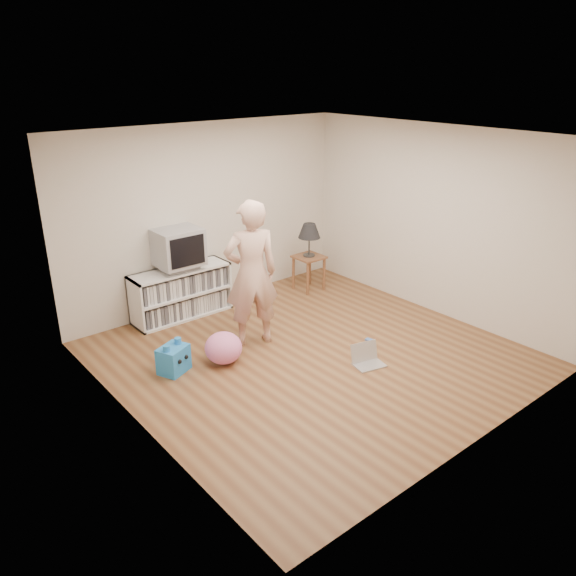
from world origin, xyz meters
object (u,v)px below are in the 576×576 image
(plush_pink, at_px, (223,348))
(table_lamp, at_px, (309,232))
(side_table, at_px, (309,264))
(plush_blue, at_px, (174,359))
(media_unit, at_px, (181,292))
(person, at_px, (251,274))
(crt_tv, at_px, (178,247))
(laptop, at_px, (367,358))
(dvd_deck, at_px, (179,267))

(plush_pink, bearing_deg, table_lamp, 25.53)
(plush_pink, bearing_deg, side_table, 25.53)
(plush_blue, bearing_deg, plush_pink, -41.39)
(media_unit, bearing_deg, table_lamp, -10.69)
(person, bearing_deg, crt_tv, -56.50)
(media_unit, distance_m, crt_tv, 0.67)
(side_table, xyz_separation_m, laptop, (-1.05, -2.22, -0.35))
(media_unit, distance_m, dvd_deck, 0.39)
(dvd_deck, height_order, crt_tv, crt_tv)
(table_lamp, bearing_deg, side_table, 0.00)
(dvd_deck, xyz_separation_m, side_table, (2.04, -0.37, -0.32))
(side_table, xyz_separation_m, plush_blue, (-2.90, -0.93, -0.25))
(side_table, distance_m, plush_pink, 2.59)
(side_table, xyz_separation_m, table_lamp, (0.00, 0.00, 0.53))
(media_unit, distance_m, person, 1.44)
(laptop, relative_size, plush_pink, 0.92)
(plush_blue, height_order, plush_pink, plush_blue)
(media_unit, relative_size, side_table, 2.55)
(dvd_deck, distance_m, plush_blue, 1.66)
(dvd_deck, xyz_separation_m, laptop, (1.00, -2.59, -0.67))
(table_lamp, relative_size, laptop, 1.26)
(plush_pink, bearing_deg, plush_blue, 162.19)
(dvd_deck, distance_m, table_lamp, 2.09)
(dvd_deck, height_order, laptop, dvd_deck)
(table_lamp, bearing_deg, media_unit, 169.31)
(plush_blue, bearing_deg, side_table, -5.74)
(laptop, height_order, plush_blue, plush_blue)
(dvd_deck, height_order, table_lamp, table_lamp)
(table_lamp, height_order, plush_pink, table_lamp)
(dvd_deck, xyz_separation_m, plush_blue, (-0.85, -1.30, -0.57))
(side_table, height_order, laptop, side_table)
(table_lamp, distance_m, person, 1.97)
(media_unit, height_order, table_lamp, table_lamp)
(dvd_deck, height_order, person, person)
(laptop, bearing_deg, media_unit, 124.71)
(table_lamp, height_order, plush_blue, table_lamp)
(table_lamp, bearing_deg, dvd_deck, 169.74)
(crt_tv, bearing_deg, plush_pink, -101.02)
(dvd_deck, xyz_separation_m, table_lamp, (2.04, -0.37, 0.21))
(side_table, distance_m, plush_blue, 3.05)
(plush_blue, xyz_separation_m, plush_pink, (0.56, -0.18, 0.03))
(crt_tv, height_order, table_lamp, crt_tv)
(table_lamp, height_order, person, person)
(dvd_deck, distance_m, plush_pink, 1.61)
(media_unit, bearing_deg, crt_tv, -90.00)
(person, distance_m, plush_blue, 1.38)
(media_unit, bearing_deg, plush_pink, -100.88)
(laptop, bearing_deg, plush_blue, 158.91)
(plush_blue, bearing_deg, crt_tv, 33.14)
(person, bearing_deg, table_lamp, -132.16)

